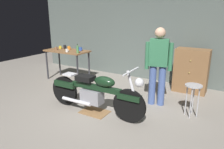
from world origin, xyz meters
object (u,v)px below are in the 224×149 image
object	(u,v)px
shop_stool	(193,92)
mug_black_matte	(65,47)
mug_blue_enamel	(80,49)
bottle	(78,50)
motorcycle	(95,92)
person_standing	(158,64)
mug_white_ceramic	(67,50)
mug_yellow_tall	(60,47)
mug_orange_travel	(69,48)
mug_brown_stoneware	(56,48)
wooden_dresser	(191,71)

from	to	relation	value
shop_stool	mug_black_matte	distance (m)	3.95
mug_blue_enamel	bottle	size ratio (longest dim) A/B	0.51
motorcycle	bottle	world-z (taller)	bottle
mug_blue_enamel	bottle	xyz separation A→B (m)	(0.17, -0.33, 0.05)
person_standing	bottle	bearing A→B (deg)	-16.31
mug_white_ceramic	mug_blue_enamel	bearing A→B (deg)	62.16
mug_yellow_tall	mug_orange_travel	bearing A→B (deg)	8.33
shop_stool	mug_brown_stoneware	size ratio (longest dim) A/B	5.72
mug_black_matte	mug_yellow_tall	distance (m)	0.14
motorcycle	person_standing	distance (m)	1.46
shop_stool	mug_white_ceramic	xyz separation A→B (m)	(-3.44, 0.30, 0.45)
person_standing	mug_blue_enamel	distance (m)	2.52
shop_stool	mug_blue_enamel	xyz separation A→B (m)	(-3.25, 0.66, 0.45)
shop_stool	mug_yellow_tall	size ratio (longest dim) A/B	6.19
mug_white_ceramic	mug_yellow_tall	xyz separation A→B (m)	(-0.55, 0.32, -0.00)
bottle	motorcycle	bearing A→B (deg)	-40.45
motorcycle	mug_brown_stoneware	distance (m)	2.62
motorcycle	mug_brown_stoneware	size ratio (longest dim) A/B	19.59
person_standing	mug_black_matte	size ratio (longest dim) A/B	14.36
motorcycle	wooden_dresser	xyz separation A→B (m)	(1.39, 2.23, 0.10)
mug_brown_stoneware	mug_blue_enamel	distance (m)	0.74
shop_stool	mug_blue_enamel	bearing A→B (deg)	168.59
motorcycle	mug_yellow_tall	size ratio (longest dim) A/B	21.17
wooden_dresser	mug_brown_stoneware	size ratio (longest dim) A/B	9.84
mug_orange_travel	mug_yellow_tall	bearing A→B (deg)	-171.67
mug_black_matte	bottle	world-z (taller)	bottle
bottle	mug_brown_stoneware	bearing A→B (deg)	175.51
mug_blue_enamel	bottle	bearing A→B (deg)	-62.75
person_standing	mug_brown_stoneware	bearing A→B (deg)	-16.53
bottle	mug_orange_travel	bearing A→B (deg)	151.57
mug_blue_enamel	mug_white_ceramic	bearing A→B (deg)	-117.84
wooden_dresser	mug_black_matte	world-z (taller)	wooden_dresser
mug_black_matte	shop_stool	bearing A→B (deg)	-9.89
shop_stool	mug_brown_stoneware	xyz separation A→B (m)	(-3.94, 0.40, 0.45)
motorcycle	mug_white_ceramic	distance (m)	2.15
shop_stool	mug_orange_travel	size ratio (longest dim) A/B	5.28
mug_black_matte	mug_blue_enamel	world-z (taller)	mug_black_matte
mug_white_ceramic	mug_blue_enamel	xyz separation A→B (m)	(0.19, 0.36, 0.00)
motorcycle	person_standing	xyz separation A→B (m)	(0.92, 1.03, 0.48)
mug_brown_stoneware	bottle	bearing A→B (deg)	-4.49
person_standing	mug_white_ceramic	xyz separation A→B (m)	(-2.66, 0.12, 0.02)
wooden_dresser	motorcycle	bearing A→B (deg)	-121.87
mug_blue_enamel	mug_brown_stoneware	bearing A→B (deg)	-159.47
mug_white_ceramic	person_standing	bearing A→B (deg)	-2.52
bottle	wooden_dresser	bearing A→B (deg)	20.74
wooden_dresser	mug_black_matte	xyz separation A→B (m)	(-3.55, -0.71, 0.41)
mug_orange_travel	bottle	distance (m)	0.69
mug_yellow_tall	mug_black_matte	bearing A→B (deg)	24.63
person_standing	mug_orange_travel	distance (m)	2.95
person_standing	mug_brown_stoneware	world-z (taller)	person_standing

